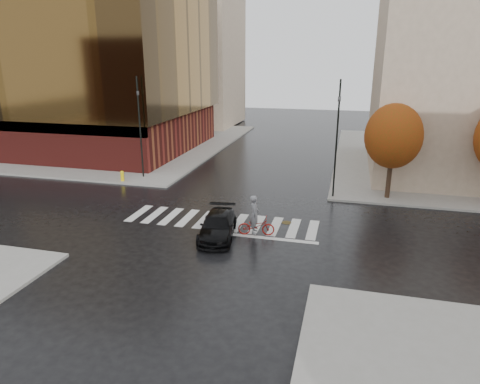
# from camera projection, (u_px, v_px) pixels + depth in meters

# --- Properties ---
(ground) EXTENTS (120.00, 120.00, 0.00)m
(ground) POSITION_uv_depth(u_px,v_px,m) (219.00, 224.00, 25.50)
(ground) COLOR black
(ground) RESTS_ON ground
(sidewalk_nw) EXTENTS (30.00, 30.00, 0.15)m
(sidewalk_nw) POSITION_uv_depth(u_px,v_px,m) (100.00, 142.00, 49.87)
(sidewalk_nw) COLOR gray
(sidewalk_nw) RESTS_ON ground
(crosswalk) EXTENTS (12.00, 3.00, 0.01)m
(crosswalk) POSITION_uv_depth(u_px,v_px,m) (221.00, 221.00, 25.96)
(crosswalk) COLOR silver
(crosswalk) RESTS_ON ground
(office_glass) EXTENTS (27.00, 19.00, 16.00)m
(office_glass) POSITION_uv_depth(u_px,v_px,m) (68.00, 69.00, 44.85)
(office_glass) COLOR #5E1A16
(office_glass) RESTS_ON sidewalk_nw
(building_nw_far) EXTENTS (14.00, 12.00, 20.00)m
(building_nw_far) POSITION_uv_depth(u_px,v_px,m) (187.00, 52.00, 60.39)
(building_nw_far) COLOR tan
(building_nw_far) RESTS_ON sidewalk_nw
(tree_ne_a) EXTENTS (3.80, 3.80, 6.50)m
(tree_ne_a) POSITION_uv_depth(u_px,v_px,m) (393.00, 136.00, 28.58)
(tree_ne_a) COLOR #312315
(tree_ne_a) RESTS_ON sidewalk_ne
(sedan) EXTENTS (2.53, 4.73, 1.30)m
(sedan) POSITION_uv_depth(u_px,v_px,m) (218.00, 226.00, 23.52)
(sedan) COLOR black
(sedan) RESTS_ON ground
(cyclist) EXTENTS (2.12, 1.05, 2.31)m
(cyclist) POSITION_uv_depth(u_px,v_px,m) (256.00, 222.00, 23.75)
(cyclist) COLOR #9C130E
(cyclist) RESTS_ON ground
(traffic_light_nw) EXTENTS (0.21, 0.18, 7.97)m
(traffic_light_nw) POSITION_uv_depth(u_px,v_px,m) (139.00, 120.00, 33.68)
(traffic_light_nw) COLOR black
(traffic_light_nw) RESTS_ON sidewalk_nw
(traffic_light_ne) EXTENTS (0.22, 0.25, 8.01)m
(traffic_light_ne) POSITION_uv_depth(u_px,v_px,m) (337.00, 130.00, 28.74)
(traffic_light_ne) COLOR black
(traffic_light_ne) RESTS_ON sidewalk_ne
(fire_hydrant) EXTENTS (0.29, 0.29, 0.83)m
(fire_hydrant) POSITION_uv_depth(u_px,v_px,m) (122.00, 175.00, 33.70)
(fire_hydrant) COLOR yellow
(fire_hydrant) RESTS_ON sidewalk_nw
(manhole) EXTENTS (0.72, 0.72, 0.01)m
(manhole) POSITION_uv_depth(u_px,v_px,m) (287.00, 223.00, 25.72)
(manhole) COLOR #4C3D1B
(manhole) RESTS_ON ground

